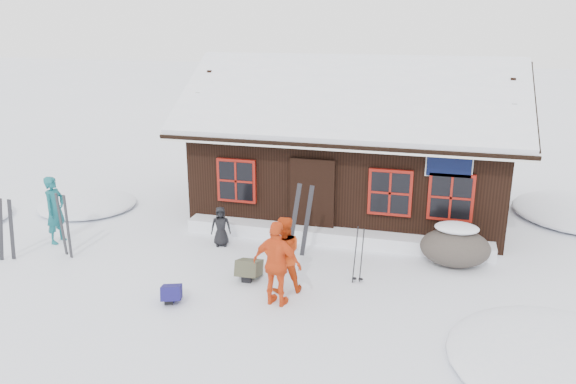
# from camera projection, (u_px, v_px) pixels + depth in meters

# --- Properties ---
(ground) EXTENTS (120.00, 120.00, 0.00)m
(ground) POSITION_uv_depth(u_px,v_px,m) (247.00, 273.00, 12.25)
(ground) COLOR white
(ground) RESTS_ON ground
(mountain_hut) EXTENTS (8.90, 6.09, 4.42)m
(mountain_hut) POSITION_uv_depth(u_px,v_px,m) (353.00, 156.00, 16.00)
(mountain_hut) COLOR black
(mountain_hut) RESTS_ON ground
(snow_drift) EXTENTS (7.60, 0.60, 0.35)m
(snow_drift) POSITION_uv_depth(u_px,v_px,m) (334.00, 236.00, 13.89)
(snow_drift) COLOR white
(snow_drift) RESTS_ON ground
(snow_mounds) EXTENTS (20.60, 13.20, 0.48)m
(snow_mounds) POSITION_uv_depth(u_px,v_px,m) (337.00, 249.00, 13.55)
(snow_mounds) COLOR white
(snow_mounds) RESTS_ON ground
(skier_teal) EXTENTS (0.41, 0.62, 1.69)m
(skier_teal) POSITION_uv_depth(u_px,v_px,m) (55.00, 210.00, 13.74)
(skier_teal) COLOR #14595F
(skier_teal) RESTS_ON ground
(skier_orange_left) EXTENTS (0.95, 0.86, 1.60)m
(skier_orange_left) POSITION_uv_depth(u_px,v_px,m) (283.00, 254.00, 11.24)
(skier_orange_left) COLOR #C73A0E
(skier_orange_left) RESTS_ON ground
(skier_orange_right) EXTENTS (1.05, 0.56, 1.70)m
(skier_orange_right) POSITION_uv_depth(u_px,v_px,m) (277.00, 264.00, 10.67)
(skier_orange_right) COLOR #DF4616
(skier_orange_right) RESTS_ON ground
(skier_crouched) EXTENTS (0.56, 0.46, 0.99)m
(skier_crouched) POSITION_uv_depth(u_px,v_px,m) (221.00, 226.00, 13.62)
(skier_crouched) COLOR black
(skier_crouched) RESTS_ON ground
(boulder) EXTENTS (1.54, 1.16, 0.90)m
(boulder) POSITION_uv_depth(u_px,v_px,m) (455.00, 246.00, 12.52)
(boulder) COLOR #4A423B
(boulder) RESTS_ON ground
(ski_pair_left) EXTENTS (0.48, 0.16, 1.53)m
(ski_pair_left) POSITION_uv_depth(u_px,v_px,m) (6.00, 231.00, 12.74)
(ski_pair_left) COLOR black
(ski_pair_left) RESTS_ON ground
(ski_pair_mid) EXTENTS (0.40, 0.18, 1.55)m
(ski_pair_mid) POSITION_uv_depth(u_px,v_px,m) (65.00, 226.00, 12.96)
(ski_pair_mid) COLOR black
(ski_pair_mid) RESTS_ON ground
(ski_pair_right) EXTENTS (0.65, 0.19, 1.81)m
(ski_pair_right) POSITION_uv_depth(u_px,v_px,m) (300.00, 222.00, 12.88)
(ski_pair_right) COLOR black
(ski_pair_right) RESTS_ON ground
(ski_poles) EXTENTS (0.23, 0.11, 1.28)m
(ski_poles) POSITION_uv_depth(u_px,v_px,m) (358.00, 256.00, 11.65)
(ski_poles) COLOR black
(ski_poles) RESTS_ON ground
(backpack_blue) EXTENTS (0.53, 0.60, 0.27)m
(backpack_blue) POSITION_uv_depth(u_px,v_px,m) (172.00, 296.00, 10.97)
(backpack_blue) COLOR #171352
(backpack_blue) RESTS_ON ground
(backpack_olive) EXTENTS (0.50, 0.65, 0.34)m
(backpack_olive) POSITION_uv_depth(u_px,v_px,m) (249.00, 271.00, 11.94)
(backpack_olive) COLOR #41422F
(backpack_olive) RESTS_ON ground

